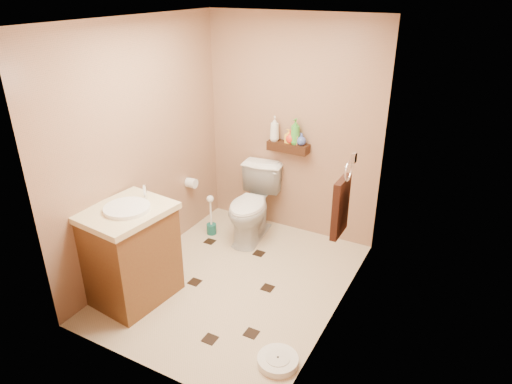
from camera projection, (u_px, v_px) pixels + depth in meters
The scene contains 20 objects.
ground at pixel (235, 281), 4.44m from camera, with size 2.50×2.50×0.00m, color beige.
wall_back at pixel (292, 129), 4.93m from camera, with size 2.00×0.04×2.40m, color #9E745A.
wall_front at pixel (133, 231), 2.94m from camera, with size 2.00×0.04×2.40m, color #9E745A.
wall_left at pixel (143, 149), 4.36m from camera, with size 0.04×2.50×2.40m, color #9E745A.
wall_right at pixel (344, 190), 3.51m from camera, with size 0.04×2.50×2.40m, color #9E745A.
ceiling at pixel (229, 19), 3.43m from camera, with size 2.00×2.50×0.02m, color silver.
wall_shelf at pixel (288, 147), 4.95m from camera, with size 0.46×0.14×0.10m, color #3C1E10.
floor_accents at pixel (232, 285), 4.38m from camera, with size 1.22×1.44×0.01m.
toilet at pixel (252, 205), 5.05m from camera, with size 0.45×0.80×0.81m, color white.
vanity at pixel (131, 253), 4.05m from camera, with size 0.68×0.80×1.04m.
bathroom_scale at pixel (278, 361), 3.48m from camera, with size 0.39×0.39×0.06m.
toilet_brush at pixel (211, 220), 5.21m from camera, with size 0.11×0.11×0.49m.
towel_ring at pixel (341, 204), 3.85m from camera, with size 0.12×0.30×0.76m.
toilet_paper at pixel (191, 183), 5.11m from camera, with size 0.12×0.11×0.12m.
bottle_a at pixel (275, 128), 4.94m from camera, with size 0.10×0.10×0.27m, color silver.
bottle_b at pixel (289, 136), 4.89m from camera, with size 0.07×0.07×0.15m, color yellow.
bottle_c at pixel (291, 136), 4.88m from camera, with size 0.12×0.12×0.15m, color red.
bottle_d at pixel (295, 131), 4.83m from camera, with size 0.11×0.11×0.28m, color green.
bottle_e at pixel (296, 137), 4.86m from camera, with size 0.07×0.07×0.15m, color #E0764A.
bottle_f at pixel (301, 139), 4.83m from camera, with size 0.10×0.10×0.13m, color #455BAE.
Camera 1 is at (1.90, -3.13, 2.67)m, focal length 32.00 mm.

